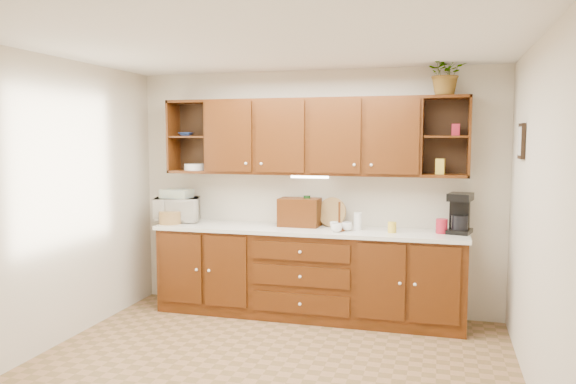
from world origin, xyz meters
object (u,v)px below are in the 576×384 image
Objects in this scene: potted_plant at (447,73)px; bread_box at (300,212)px; microwave at (177,210)px; coffee_maker at (460,214)px.

bread_box is at bearing 179.20° from potted_plant.
coffee_maker reaches higher than microwave.
microwave is 1.41m from bread_box.
bread_box is at bearing -166.94° from coffee_maker.
coffee_maker is (3.04, 0.06, 0.06)m from microwave.
microwave is at bearing -165.89° from coffee_maker.
bread_box is (1.41, 0.06, 0.02)m from microwave.
coffee_maker is at bearing 7.22° from potted_plant.
bread_box is 1.08× the size of coffee_maker.
coffee_maker is at bearing 0.73° from bread_box.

